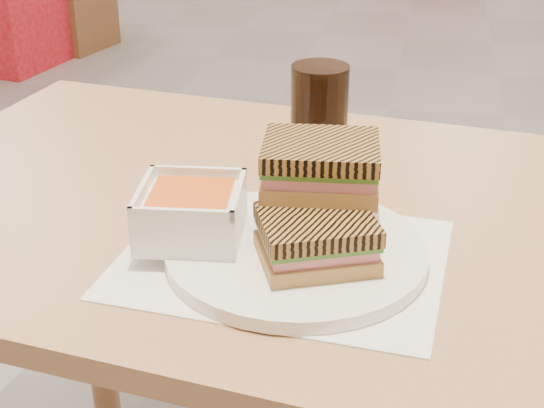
% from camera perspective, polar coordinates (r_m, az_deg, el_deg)
% --- Properties ---
extents(main_table, '(1.28, 0.84, 0.75)m').
position_cam_1_polar(main_table, '(1.02, 3.77, -6.19)').
color(main_table, '#9F7049').
rests_on(main_table, ground).
extents(tray_liner, '(0.37, 0.30, 0.00)m').
position_cam_1_polar(tray_liner, '(0.86, 0.76, -3.98)').
color(tray_liner, white).
rests_on(tray_liner, main_table).
extents(plate, '(0.29, 0.29, 0.02)m').
position_cam_1_polar(plate, '(0.85, 1.78, -3.51)').
color(plate, white).
rests_on(plate, tray_liner).
extents(soup_bowl, '(0.12, 0.12, 0.06)m').
position_cam_1_polar(soup_bowl, '(0.86, -5.93, -0.74)').
color(soup_bowl, white).
rests_on(soup_bowl, plate).
extents(panini_lower, '(0.15, 0.14, 0.05)m').
position_cam_1_polar(panini_lower, '(0.81, 3.27, -2.56)').
color(panini_lower, '#B18147').
rests_on(panini_lower, plate).
extents(panini_upper, '(0.14, 0.12, 0.06)m').
position_cam_1_polar(panini_upper, '(0.85, 3.57, 2.81)').
color(panini_upper, '#B18147').
rests_on(panini_upper, panini_lower).
extents(cola_glass, '(0.07, 0.07, 0.16)m').
position_cam_1_polar(cola_glass, '(1.01, 3.45, 5.78)').
color(cola_glass, black).
rests_on(cola_glass, main_table).
extents(bg_chair_0r, '(0.46, 0.46, 0.42)m').
position_cam_1_polar(bg_chair_0r, '(4.59, -14.57, 13.63)').
color(bg_chair_0r, brown).
rests_on(bg_chair_0r, ground).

